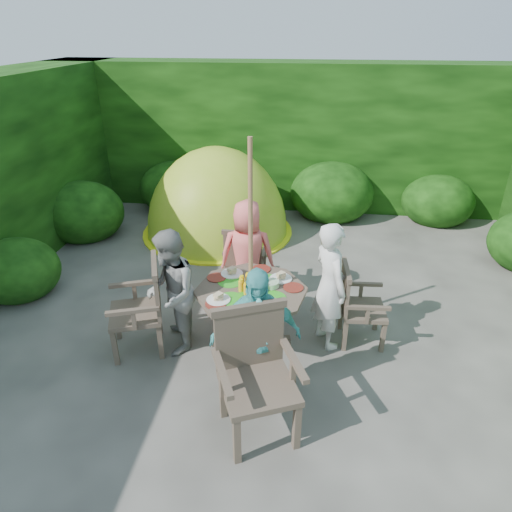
# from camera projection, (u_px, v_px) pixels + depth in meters

# --- Properties ---
(ground) EXTENTS (60.00, 60.00, 0.00)m
(ground) POSITION_uv_depth(u_px,v_px,m) (282.00, 321.00, 5.27)
(ground) COLOR #413F3A
(ground) RESTS_ON ground
(hedge_enclosure) EXTENTS (9.00, 9.00, 2.50)m
(hedge_enclosure) POSITION_uv_depth(u_px,v_px,m) (292.00, 181.00, 5.88)
(hedge_enclosure) COLOR black
(hedge_enclosure) RESTS_ON ground
(patio_table) EXTENTS (1.36, 1.36, 0.81)m
(patio_table) POSITION_uv_depth(u_px,v_px,m) (251.00, 298.00, 4.64)
(patio_table) COLOR #41352B
(patio_table) RESTS_ON ground
(parasol_pole) EXTENTS (0.05, 0.05, 2.20)m
(parasol_pole) POSITION_uv_depth(u_px,v_px,m) (251.00, 252.00, 4.40)
(parasol_pole) COLOR brown
(parasol_pole) RESTS_ON ground
(garden_chair_right) EXTENTS (0.48, 0.53, 0.84)m
(garden_chair_right) POSITION_uv_depth(u_px,v_px,m) (357.00, 304.00, 4.76)
(garden_chair_right) COLOR #41352B
(garden_chair_right) RESTS_ON ground
(garden_chair_left) EXTENTS (0.67, 0.71, 0.95)m
(garden_chair_left) POSITION_uv_depth(u_px,v_px,m) (143.00, 306.00, 4.62)
(garden_chair_left) COLOR #41352B
(garden_chair_left) RESTS_ON ground
(garden_chair_back) EXTENTS (0.53, 0.48, 0.85)m
(garden_chair_back) POSITION_uv_depth(u_px,v_px,m) (245.00, 259.00, 5.67)
(garden_chair_back) COLOR #41352B
(garden_chair_back) RESTS_ON ground
(garden_chair_front) EXTENTS (0.80, 0.76, 1.05)m
(garden_chair_front) POSITION_uv_depth(u_px,v_px,m) (255.00, 372.00, 3.67)
(garden_chair_front) COLOR #41352B
(garden_chair_front) RESTS_ON ground
(child_right) EXTENTS (0.52, 0.60, 1.38)m
(child_right) POSITION_uv_depth(u_px,v_px,m) (329.00, 286.00, 4.63)
(child_right) COLOR silver
(child_right) RESTS_ON ground
(child_left) EXTENTS (0.65, 0.75, 1.32)m
(child_left) POSITION_uv_depth(u_px,v_px,m) (171.00, 293.00, 4.55)
(child_left) COLOR gray
(child_left) RESTS_ON ground
(child_back) EXTENTS (0.69, 0.48, 1.32)m
(child_back) POSITION_uv_depth(u_px,v_px,m) (247.00, 255.00, 5.31)
(child_back) COLOR #FB6B67
(child_back) RESTS_ON ground
(child_front) EXTENTS (0.85, 0.54, 1.35)m
(child_front) POSITION_uv_depth(u_px,v_px,m) (256.00, 338.00, 3.88)
(child_front) COLOR #50BABA
(child_front) RESTS_ON ground
(dome_tent) EXTENTS (2.43, 2.43, 2.78)m
(dome_tent) POSITION_uv_depth(u_px,v_px,m) (218.00, 232.00, 7.52)
(dome_tent) COLOR #9FC325
(dome_tent) RESTS_ON ground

